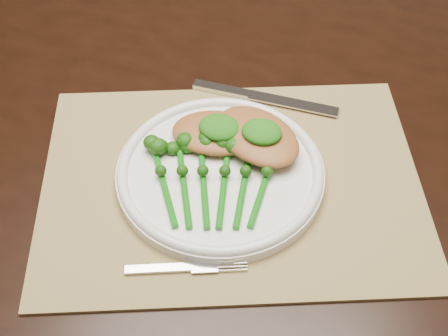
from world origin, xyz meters
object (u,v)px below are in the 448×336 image
(dining_table, at_px, (211,250))
(broccolini_bundle, at_px, (214,187))
(dinner_plate, at_px, (220,172))
(chicken_fillet_left, at_px, (216,133))
(placemat, at_px, (231,182))

(dining_table, xyz_separation_m, broccolini_bundle, (0.06, -0.16, 0.40))
(dinner_plate, xyz_separation_m, chicken_fillet_left, (-0.02, 0.05, 0.02))
(placemat, height_order, chicken_fillet_left, chicken_fillet_left)
(dining_table, distance_m, dinner_plate, 0.41)
(chicken_fillet_left, height_order, broccolini_bundle, chicken_fillet_left)
(dining_table, relative_size, chicken_fillet_left, 13.72)
(placemat, relative_size, broccolini_bundle, 2.46)
(chicken_fillet_left, relative_size, broccolini_bundle, 0.60)
(broccolini_bundle, bearing_deg, dining_table, 94.54)
(placemat, xyz_separation_m, chicken_fillet_left, (-0.04, 0.05, 0.03))
(dining_table, bearing_deg, broccolini_bundle, -65.37)
(dining_table, distance_m, chicken_fillet_left, 0.41)
(dinner_plate, relative_size, chicken_fillet_left, 2.27)
(chicken_fillet_left, bearing_deg, placemat, -64.17)
(dining_table, relative_size, broccolini_bundle, 8.17)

